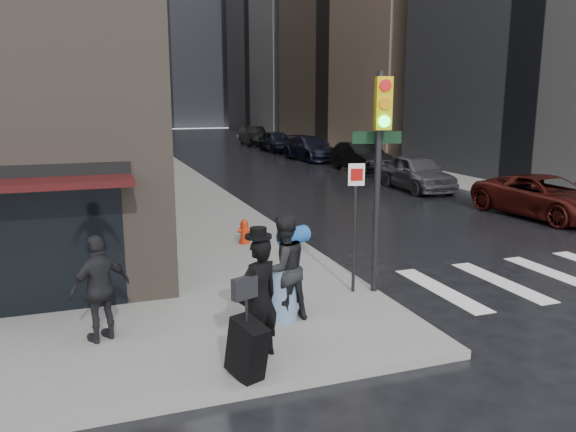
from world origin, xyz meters
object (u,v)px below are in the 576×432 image
man_overcoat (256,306)px  traffic_light (378,154)px  parked_car_2 (361,157)px  parked_car_1 (417,172)px  man_greycoat (100,288)px  parked_car_3 (311,148)px  man_jeans (282,268)px  parked_car_5 (254,136)px  parked_car_0 (545,197)px  parked_car_4 (277,141)px  fire_hydrant (244,233)px

man_overcoat → traffic_light: traffic_light is taller
traffic_light → parked_car_2: size_ratio=0.88×
man_overcoat → parked_car_2: 24.33m
parked_car_1 → parked_car_2: size_ratio=0.93×
man_greycoat → parked_car_3: size_ratio=0.32×
man_jeans → parked_car_5: size_ratio=0.39×
man_overcoat → parked_car_0: 14.78m
parked_car_0 → parked_car_4: size_ratio=1.09×
man_jeans → man_greycoat: size_ratio=1.09×
man_overcoat → parked_car_5: bearing=-127.5°
man_jeans → parked_car_0: 13.34m
parked_car_1 → man_overcoat: bearing=-125.7°
parked_car_0 → parked_car_3: parked_car_3 is taller
man_greycoat → parked_car_3: bearing=-145.1°
fire_hydrant → parked_car_2: 17.61m
man_greycoat → parked_car_0: man_greycoat is taller
man_greycoat → parked_car_4: man_greycoat is taller
man_jeans → parked_car_5: (10.93, 39.70, -0.30)m
parked_car_0 → man_overcoat: bearing=-154.7°
man_jeans → parked_car_4: man_jeans is taller
traffic_light → parked_car_2: 21.04m
man_overcoat → parked_car_4: size_ratio=0.43×
parked_car_1 → man_greycoat: bearing=-134.0°
parked_car_0 → traffic_light: bearing=-156.0°
man_jeans → parked_car_0: bearing=-168.5°
man_greycoat → parked_car_0: 16.05m
man_greycoat → fire_hydrant: (3.88, 5.37, -0.59)m
parked_car_0 → parked_car_4: 26.86m
man_greycoat → fire_hydrant: 6.65m
man_greycoat → parked_car_4: (13.94, 32.79, -0.22)m
parked_car_2 → traffic_light: bearing=-114.8°
parked_car_4 → man_overcoat: bearing=-110.2°
parked_car_1 → parked_car_0: bearing=-78.0°
man_jeans → fire_hydrant: 5.67m
man_jeans → fire_hydrant: size_ratio=2.88×
parked_car_3 → parked_car_2: bearing=-90.8°
parked_car_2 → parked_car_5: bearing=92.9°
fire_hydrant → parked_car_1: size_ratio=0.14×
man_jeans → parked_car_4: 34.74m
man_overcoat → parked_car_3: (11.94, 27.66, -0.22)m
parked_car_0 → parked_car_5: size_ratio=1.04×
fire_hydrant → man_greycoat: bearing=-125.9°
man_greycoat → parked_car_1: bearing=-164.4°
man_overcoat → parked_car_5: man_overcoat is taller
man_overcoat → man_greycoat: size_ratio=1.17×
man_greycoat → traffic_light: bearing=159.6°
man_overcoat → man_greycoat: (-2.19, 1.58, 0.02)m
parked_car_4 → parked_car_5: (0.06, 6.71, 0.01)m
traffic_light → parked_car_3: traffic_light is taller
man_jeans → fire_hydrant: man_jeans is taller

